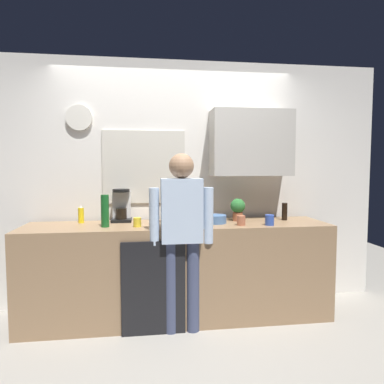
{
  "coord_description": "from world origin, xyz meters",
  "views": [
    {
      "loc": [
        -0.32,
        -3.01,
        1.49
      ],
      "look_at": [
        0.13,
        0.25,
        1.24
      ],
      "focal_mm": 32.41,
      "sensor_mm": 36.0,
      "label": 1
    }
  ],
  "objects_px": {
    "bottle_amber_beer": "(164,211)",
    "mixing_bowl": "(215,219)",
    "cup_terracotta_mug": "(241,221)",
    "dish_soap": "(81,215)",
    "cup_yellow_cup": "(137,222)",
    "bottle_dark_sauce": "(285,211)",
    "bottle_green_wine": "(105,211)",
    "person_at_sink": "(182,227)",
    "potted_plant": "(238,208)",
    "cup_blue_mug": "(270,220)",
    "coffee_maker": "(122,207)"
  },
  "relations": [
    {
      "from": "bottle_amber_beer",
      "to": "mixing_bowl",
      "type": "xyz_separation_m",
      "value": [
        0.5,
        -0.09,
        -0.08
      ]
    },
    {
      "from": "cup_terracotta_mug",
      "to": "dish_soap",
      "type": "relative_size",
      "value": 0.51
    },
    {
      "from": "cup_yellow_cup",
      "to": "dish_soap",
      "type": "relative_size",
      "value": 0.47
    },
    {
      "from": "bottle_dark_sauce",
      "to": "cup_yellow_cup",
      "type": "bearing_deg",
      "value": -172.54
    },
    {
      "from": "bottle_green_wine",
      "to": "person_at_sink",
      "type": "distance_m",
      "value": 0.73
    },
    {
      "from": "mixing_bowl",
      "to": "potted_plant",
      "type": "bearing_deg",
      "value": 22.22
    },
    {
      "from": "cup_terracotta_mug",
      "to": "person_at_sink",
      "type": "height_order",
      "value": "person_at_sink"
    },
    {
      "from": "dish_soap",
      "to": "bottle_dark_sauce",
      "type": "bearing_deg",
      "value": -2.66
    },
    {
      "from": "bottle_dark_sauce",
      "to": "cup_yellow_cup",
      "type": "distance_m",
      "value": 1.52
    },
    {
      "from": "cup_blue_mug",
      "to": "potted_plant",
      "type": "xyz_separation_m",
      "value": [
        -0.23,
        0.3,
        0.08
      ]
    },
    {
      "from": "bottle_dark_sauce",
      "to": "mixing_bowl",
      "type": "relative_size",
      "value": 0.82
    },
    {
      "from": "bottle_green_wine",
      "to": "cup_blue_mug",
      "type": "bearing_deg",
      "value": -4.32
    },
    {
      "from": "coffee_maker",
      "to": "person_at_sink",
      "type": "xyz_separation_m",
      "value": [
        0.56,
        -0.55,
        -0.13
      ]
    },
    {
      "from": "cup_blue_mug",
      "to": "cup_terracotta_mug",
      "type": "height_order",
      "value": "cup_blue_mug"
    },
    {
      "from": "bottle_dark_sauce",
      "to": "cup_yellow_cup",
      "type": "relative_size",
      "value": 2.12
    },
    {
      "from": "bottle_amber_beer",
      "to": "bottle_green_wine",
      "type": "relative_size",
      "value": 0.77
    },
    {
      "from": "bottle_dark_sauce",
      "to": "cup_terracotta_mug",
      "type": "relative_size",
      "value": 1.96
    },
    {
      "from": "person_at_sink",
      "to": "dish_soap",
      "type": "bearing_deg",
      "value": 146.35
    },
    {
      "from": "bottle_amber_beer",
      "to": "bottle_green_wine",
      "type": "bearing_deg",
      "value": -162.69
    },
    {
      "from": "bottle_amber_beer",
      "to": "person_at_sink",
      "type": "xyz_separation_m",
      "value": [
        0.13,
        -0.39,
        -0.1
      ]
    },
    {
      "from": "bottle_dark_sauce",
      "to": "bottle_green_wine",
      "type": "height_order",
      "value": "bottle_green_wine"
    },
    {
      "from": "mixing_bowl",
      "to": "bottle_dark_sauce",
      "type": "bearing_deg",
      "value": 6.74
    },
    {
      "from": "cup_terracotta_mug",
      "to": "dish_soap",
      "type": "xyz_separation_m",
      "value": [
        -1.53,
        0.35,
        0.03
      ]
    },
    {
      "from": "coffee_maker",
      "to": "cup_blue_mug",
      "type": "height_order",
      "value": "coffee_maker"
    },
    {
      "from": "coffee_maker",
      "to": "bottle_amber_beer",
      "type": "distance_m",
      "value": 0.45
    },
    {
      "from": "cup_blue_mug",
      "to": "bottle_green_wine",
      "type": "bearing_deg",
      "value": 175.68
    },
    {
      "from": "cup_blue_mug",
      "to": "dish_soap",
      "type": "distance_m",
      "value": 1.83
    },
    {
      "from": "bottle_amber_beer",
      "to": "mixing_bowl",
      "type": "relative_size",
      "value": 1.05
    },
    {
      "from": "cup_yellow_cup",
      "to": "dish_soap",
      "type": "height_order",
      "value": "dish_soap"
    },
    {
      "from": "bottle_dark_sauce",
      "to": "bottle_amber_beer",
      "type": "xyz_separation_m",
      "value": [
        -1.25,
        0.0,
        0.03
      ]
    },
    {
      "from": "mixing_bowl",
      "to": "person_at_sink",
      "type": "relative_size",
      "value": 0.14
    },
    {
      "from": "cup_terracotta_mug",
      "to": "potted_plant",
      "type": "bearing_deg",
      "value": 81.59
    },
    {
      "from": "bottle_dark_sauce",
      "to": "mixing_bowl",
      "type": "bearing_deg",
      "value": -173.26
    },
    {
      "from": "cup_blue_mug",
      "to": "potted_plant",
      "type": "height_order",
      "value": "potted_plant"
    },
    {
      "from": "cup_terracotta_mug",
      "to": "dish_soap",
      "type": "bearing_deg",
      "value": 167.17
    },
    {
      "from": "bottle_dark_sauce",
      "to": "mixing_bowl",
      "type": "distance_m",
      "value": 0.76
    },
    {
      "from": "mixing_bowl",
      "to": "dish_soap",
      "type": "height_order",
      "value": "dish_soap"
    },
    {
      "from": "cup_terracotta_mug",
      "to": "potted_plant",
      "type": "height_order",
      "value": "potted_plant"
    },
    {
      "from": "bottle_dark_sauce",
      "to": "cup_blue_mug",
      "type": "bearing_deg",
      "value": -133.2
    },
    {
      "from": "dish_soap",
      "to": "bottle_green_wine",
      "type": "bearing_deg",
      "value": -45.42
    },
    {
      "from": "coffee_maker",
      "to": "bottle_green_wine",
      "type": "bearing_deg",
      "value": -111.44
    },
    {
      "from": "bottle_dark_sauce",
      "to": "cup_yellow_cup",
      "type": "xyz_separation_m",
      "value": [
        -1.51,
        -0.2,
        -0.05
      ]
    },
    {
      "from": "bottle_green_wine",
      "to": "cup_blue_mug",
      "type": "relative_size",
      "value": 3.0
    },
    {
      "from": "bottle_green_wine",
      "to": "dish_soap",
      "type": "bearing_deg",
      "value": 134.58
    },
    {
      "from": "cup_blue_mug",
      "to": "dish_soap",
      "type": "bearing_deg",
      "value": 168.03
    },
    {
      "from": "potted_plant",
      "to": "dish_soap",
      "type": "relative_size",
      "value": 1.28
    },
    {
      "from": "coffee_maker",
      "to": "cup_blue_mug",
      "type": "bearing_deg",
      "value": -17.47
    },
    {
      "from": "coffee_maker",
      "to": "person_at_sink",
      "type": "distance_m",
      "value": 0.79
    },
    {
      "from": "cup_yellow_cup",
      "to": "cup_terracotta_mug",
      "type": "xyz_separation_m",
      "value": [
        0.97,
        -0.05,
        0.0
      ]
    },
    {
      "from": "coffee_maker",
      "to": "bottle_amber_beer",
      "type": "relative_size",
      "value": 1.43
    }
  ]
}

